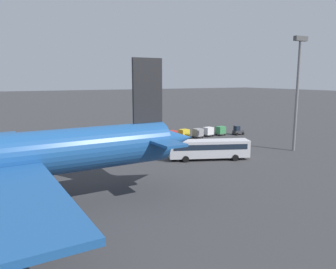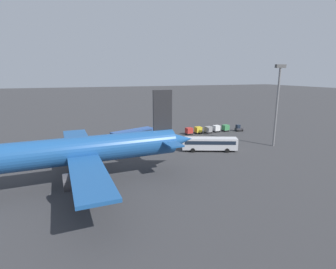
% 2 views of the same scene
% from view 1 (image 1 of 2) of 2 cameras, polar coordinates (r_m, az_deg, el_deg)
% --- Properties ---
extents(ground_plane, '(600.00, 600.00, 0.00)m').
position_cam_1_polar(ground_plane, '(70.28, -11.48, -0.92)').
color(ground_plane, '#38383A').
extents(shuttle_bus_near, '(12.13, 6.84, 3.14)m').
position_cam_1_polar(shuttle_bus_near, '(59.63, -13.34, -1.03)').
color(shuttle_bus_near, '#2D5199').
rests_on(shuttle_bus_near, ground).
extents(shuttle_bus_far, '(12.84, 7.19, 3.12)m').
position_cam_1_polar(shuttle_bus_far, '(52.39, 7.13, -2.33)').
color(shuttle_bus_far, silver).
rests_on(shuttle_bus_far, ground).
extents(baggage_tug, '(2.44, 1.69, 2.10)m').
position_cam_1_polar(baggage_tug, '(76.64, 12.05, 0.65)').
color(baggage_tug, '#333338').
rests_on(baggage_tug, ground).
extents(worker_person, '(0.38, 0.38, 1.74)m').
position_cam_1_polar(worker_person, '(70.28, -9.41, -0.13)').
color(worker_person, '#1E1E2D').
rests_on(worker_person, ground).
extents(cargo_cart_green, '(2.22, 1.96, 2.06)m').
position_cam_1_polar(cargo_cart_green, '(75.00, 9.14, 0.74)').
color(cargo_cart_green, '#38383D').
rests_on(cargo_cart_green, ground).
extents(cargo_cart_white, '(2.22, 1.96, 2.06)m').
position_cam_1_polar(cargo_cart_white, '(73.34, 7.04, 0.59)').
color(cargo_cart_white, '#38383D').
rests_on(cargo_cart_white, ground).
extents(cargo_cart_grey, '(2.22, 1.96, 2.06)m').
position_cam_1_polar(cargo_cart_grey, '(71.06, 5.24, 0.33)').
color(cargo_cart_grey, '#38383D').
rests_on(cargo_cart_grey, ground).
extents(cargo_cart_yellow, '(2.22, 1.96, 2.06)m').
position_cam_1_polar(cargo_cart_yellow, '(69.84, 2.82, 0.19)').
color(cargo_cart_yellow, '#38383D').
rests_on(cargo_cart_yellow, ground).
extents(cargo_cart_red, '(2.22, 1.96, 2.06)m').
position_cam_1_polar(cargo_cart_red, '(68.03, 0.65, -0.05)').
color(cargo_cart_red, '#38383D').
rests_on(cargo_cart_red, ground).
extents(light_pole, '(2.80, 0.70, 19.82)m').
position_cam_1_polar(light_pole, '(61.56, 21.67, 8.32)').
color(light_pole, slate).
rests_on(light_pole, ground).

